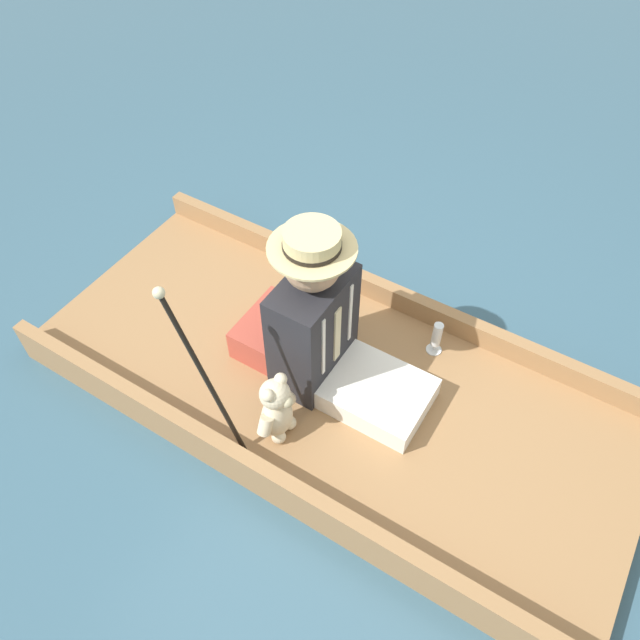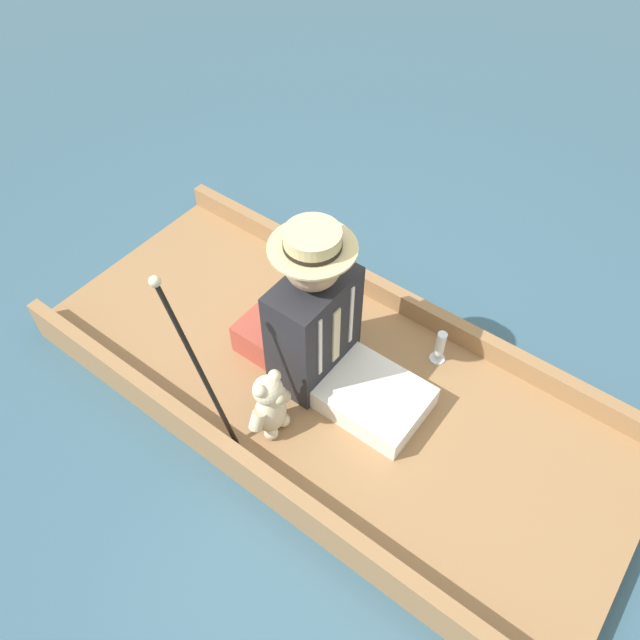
% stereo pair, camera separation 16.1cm
% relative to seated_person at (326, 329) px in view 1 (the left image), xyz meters
% --- Properties ---
extents(ground_plane, '(16.00, 16.00, 0.00)m').
position_rel_seated_person_xyz_m(ground_plane, '(0.01, 0.03, -0.43)').
color(ground_plane, '#385B70').
extents(punt_boat, '(1.19, 2.73, 0.22)m').
position_rel_seated_person_xyz_m(punt_boat, '(0.01, 0.03, -0.37)').
color(punt_boat, '#997047').
rests_on(punt_boat, ground_plane).
extents(seat_cushion, '(0.36, 0.25, 0.16)m').
position_rel_seated_person_xyz_m(seat_cushion, '(-0.03, -0.31, -0.25)').
color(seat_cushion, '#B24738').
rests_on(seat_cushion, punt_boat).
extents(seated_person, '(0.39, 0.72, 0.83)m').
position_rel_seated_person_xyz_m(seated_person, '(0.00, 0.00, 0.00)').
color(seated_person, white).
rests_on(seated_person, punt_boat).
extents(teddy_bear, '(0.24, 0.14, 0.35)m').
position_rel_seated_person_xyz_m(teddy_bear, '(0.35, -0.02, -0.16)').
color(teddy_bear, beige).
rests_on(teddy_bear, punt_boat).
extents(wine_glass, '(0.07, 0.07, 0.18)m').
position_rel_seated_person_xyz_m(wine_glass, '(-0.39, 0.36, -0.22)').
color(wine_glass, silver).
rests_on(wine_glass, punt_boat).
extents(walking_cane, '(0.04, 0.29, 0.83)m').
position_rel_seated_person_xyz_m(walking_cane, '(0.50, -0.25, 0.16)').
color(walking_cane, black).
rests_on(walking_cane, punt_boat).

